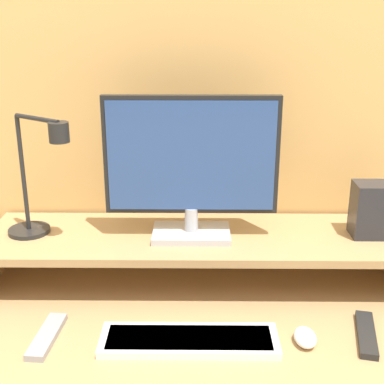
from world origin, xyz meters
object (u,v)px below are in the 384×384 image
(keyboard, at_px, (189,340))
(desk_lamp, at_px, (39,183))
(router_dock, at_px, (372,210))
(remote_control, at_px, (47,336))
(remote_secondary, at_px, (366,334))
(mouse, at_px, (305,337))
(monitor, at_px, (191,165))

(keyboard, bearing_deg, desk_lamp, 144.36)
(router_dock, height_order, remote_control, router_dock)
(keyboard, distance_m, remote_control, 0.33)
(desk_lamp, xyz_separation_m, remote_secondary, (0.82, -0.26, -0.29))
(router_dock, bearing_deg, keyboard, -147.69)
(keyboard, bearing_deg, mouse, 1.34)
(remote_secondary, bearing_deg, router_dock, 74.89)
(monitor, bearing_deg, remote_secondary, -33.07)
(router_dock, xyz_separation_m, mouse, (-0.22, -0.31, -0.20))
(keyboard, height_order, remote_secondary, keyboard)
(remote_control, bearing_deg, remote_secondary, 1.19)
(desk_lamp, xyz_separation_m, keyboard, (0.40, -0.29, -0.28))
(monitor, height_order, remote_control, monitor)
(monitor, xyz_separation_m, router_dock, (0.49, 0.01, -0.13))
(mouse, bearing_deg, remote_secondary, 9.14)
(monitor, distance_m, desk_lamp, 0.41)
(router_dock, xyz_separation_m, remote_control, (-0.83, -0.30, -0.20))
(remote_control, xyz_separation_m, remote_secondary, (0.75, 0.02, 0.00))
(desk_lamp, distance_m, remote_control, 0.40)
(router_dock, height_order, keyboard, router_dock)
(desk_lamp, height_order, remote_control, desk_lamp)
(router_dock, relative_size, remote_control, 0.85)
(monitor, relative_size, mouse, 5.77)
(mouse, bearing_deg, desk_lamp, 157.19)
(keyboard, xyz_separation_m, remote_control, (-0.33, 0.01, -0.00))
(router_dock, bearing_deg, remote_control, -160.22)
(remote_control, bearing_deg, router_dock, 19.78)
(monitor, distance_m, mouse, 0.51)
(remote_control, bearing_deg, keyboard, -2.52)
(router_dock, bearing_deg, monitor, -178.71)
(monitor, bearing_deg, router_dock, 1.29)
(mouse, relative_size, remote_secondary, 0.43)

